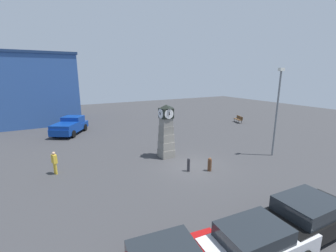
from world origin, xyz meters
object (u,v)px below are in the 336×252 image
(car_near_tower, at_px, (257,243))
(bench, at_px, (239,119))
(pickup_truck, at_px, (70,126))
(street_lamp_near_road, at_px, (277,107))
(bollard_mid_row, at_px, (189,164))
(bollard_near_tower, at_px, (210,164))
(car_by_building, at_px, (309,215))
(clock_tower, at_px, (166,133))
(pedestrian_near_bench, at_px, (54,161))

(car_near_tower, distance_m, bench, 24.59)
(pickup_truck, xyz_separation_m, street_lamp_near_road, (13.80, -15.48, 3.09))
(bench, xyz_separation_m, street_lamp_near_road, (-7.26, -10.70, 3.50))
(pickup_truck, bearing_deg, bollard_mid_row, -67.89)
(bollard_mid_row, distance_m, bench, 18.06)
(bollard_near_tower, xyz_separation_m, car_by_building, (-0.35, -6.89, 0.32))
(car_by_building, bearing_deg, car_near_tower, 179.93)
(clock_tower, relative_size, pickup_truck, 0.79)
(pickup_truck, bearing_deg, street_lamp_near_road, -48.28)
(street_lamp_near_road, bearing_deg, pedestrian_near_bench, 163.29)
(clock_tower, xyz_separation_m, bench, (15.09, 6.70, -1.49))
(bollard_near_tower, relative_size, bollard_mid_row, 0.98)
(pickup_truck, bearing_deg, pedestrian_near_bench, -101.03)
(street_lamp_near_road, bearing_deg, bollard_near_tower, 178.91)
(bollard_mid_row, relative_size, pedestrian_near_bench, 0.62)
(bollard_near_tower, bearing_deg, pedestrian_near_bench, 153.65)
(bollard_near_tower, relative_size, bench, 0.57)
(pickup_truck, relative_size, pedestrian_near_bench, 3.44)
(bollard_near_tower, xyz_separation_m, bench, (13.77, 10.57, 0.04))
(pickup_truck, bearing_deg, bollard_near_tower, -64.60)
(clock_tower, xyz_separation_m, street_lamp_near_road, (7.83, -3.99, 2.01))
(bollard_mid_row, distance_m, car_near_tower, 7.86)
(clock_tower, bearing_deg, pickup_truck, 117.46)
(street_lamp_near_road, bearing_deg, car_near_tower, -146.04)
(clock_tower, bearing_deg, bench, 23.95)
(clock_tower, xyz_separation_m, pedestrian_near_bench, (-8.06, 0.78, -1.12))
(bollard_near_tower, distance_m, car_by_building, 6.91)
(car_by_building, bearing_deg, street_lamp_near_road, 44.63)
(clock_tower, bearing_deg, car_near_tower, -101.63)
(bollard_near_tower, xyz_separation_m, car_near_tower, (-3.54, -6.89, 0.28))
(pickup_truck, bearing_deg, bench, -12.80)
(bollard_near_tower, xyz_separation_m, street_lamp_near_road, (6.51, -0.12, 3.54))
(car_near_tower, xyz_separation_m, pickup_truck, (-3.76, 22.25, 0.16))
(bollard_near_tower, relative_size, car_near_tower, 0.22)
(bench, bearing_deg, street_lamp_near_road, -124.17)
(car_by_building, xyz_separation_m, street_lamp_near_road, (6.86, 6.77, 3.21))
(pickup_truck, relative_size, bench, 3.20)
(bollard_near_tower, distance_m, pickup_truck, 17.01)
(bollard_near_tower, relative_size, pickup_truck, 0.18)
(street_lamp_near_road, bearing_deg, bench, 55.83)
(clock_tower, bearing_deg, bollard_near_tower, -71.12)
(clock_tower, distance_m, bench, 16.58)
(car_by_building, xyz_separation_m, pickup_truck, (-6.95, 22.25, 0.12))
(car_by_building, bearing_deg, bollard_near_tower, 87.11)
(bollard_near_tower, distance_m, bench, 17.36)
(bench, bearing_deg, pedestrian_near_bench, -165.65)
(car_by_building, relative_size, street_lamp_near_road, 0.61)
(bollard_mid_row, xyz_separation_m, street_lamp_near_road, (7.83, -0.77, 3.53))
(clock_tower, distance_m, car_by_building, 10.87)
(street_lamp_near_road, bearing_deg, pickup_truck, 131.72)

